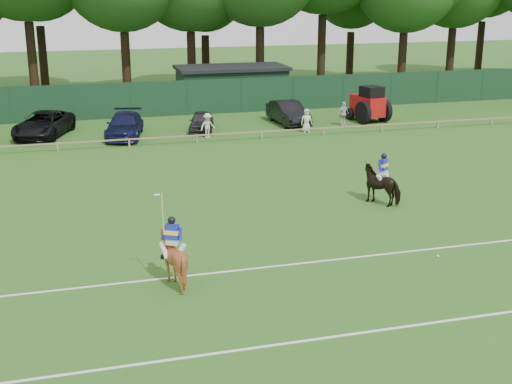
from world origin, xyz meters
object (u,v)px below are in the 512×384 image
object	(u,v)px
utility_shed	(232,86)
spectator_right	(307,121)
estate_black	(288,113)
hatch_grey	(202,121)
spectator_mid	(343,114)
polo_ball	(438,256)
horse_chestnut	(173,259)
horse_dark	(382,185)
suv_black	(44,124)
tractor	(369,105)
spectator_left	(208,126)
sedan_navy	(125,125)

from	to	relation	value
utility_shed	spectator_right	bearing A→B (deg)	-78.06
utility_shed	estate_black	bearing A→B (deg)	-76.06
hatch_grey	spectator_mid	size ratio (longest dim) A/B	2.25
spectator_right	polo_ball	distance (m)	21.08
horse_chestnut	estate_black	size ratio (longest dim) A/B	0.37
horse_dark	suv_black	size ratio (longest dim) A/B	0.36
hatch_grey	estate_black	bearing A→B (deg)	20.96
utility_shed	horse_dark	bearing A→B (deg)	-88.82
suv_black	tractor	bearing A→B (deg)	16.97
estate_black	tractor	distance (m)	5.63
suv_black	hatch_grey	distance (m)	9.79
horse_dark	spectator_right	distance (m)	14.85
suv_black	spectator_right	bearing A→B (deg)	8.48
estate_black	spectator_left	world-z (taller)	spectator_left
horse_dark	hatch_grey	distance (m)	17.52
spectator_left	spectator_right	bearing A→B (deg)	-17.21
suv_black	spectator_right	xyz separation A→B (m)	(16.10, -3.14, -0.01)
estate_black	utility_shed	bearing A→B (deg)	100.17
spectator_left	hatch_grey	bearing A→B (deg)	72.16
suv_black	spectator_left	size ratio (longest dim) A/B	3.57
horse_chestnut	spectator_mid	xyz separation A→B (m)	(14.77, 21.93, -0.04)
spectator_left	polo_ball	world-z (taller)	spectator_left
suv_black	polo_ball	bearing A→B (deg)	-41.08
spectator_mid	spectator_right	distance (m)	3.32
utility_shed	sedan_navy	bearing A→B (deg)	-134.26
sedan_navy	spectator_mid	size ratio (longest dim) A/B	3.13
spectator_left	utility_shed	world-z (taller)	utility_shed
spectator_right	tractor	size ratio (longest dim) A/B	0.46
horse_chestnut	spectator_mid	world-z (taller)	horse_chestnut
polo_ball	spectator_left	bearing A→B (deg)	100.40
sedan_navy	spectator_right	xyz separation A→B (m)	(11.29, -1.61, 0.02)
estate_black	utility_shed	xyz separation A→B (m)	(-1.99, 8.01, 0.78)
hatch_grey	spectator_right	world-z (taller)	spectator_right
spectator_right	utility_shed	xyz separation A→B (m)	(-2.29, 10.84, 0.79)
estate_black	polo_ball	world-z (taller)	estate_black
hatch_grey	tractor	distance (m)	11.66
sedan_navy	spectator_left	world-z (taller)	spectator_left
horse_dark	spectator_left	size ratio (longest dim) A/B	1.27
spectator_right	tractor	xyz separation A→B (m)	(5.28, 2.19, 0.41)
estate_black	polo_ball	xyz separation A→B (m)	(-2.25, -23.74, -0.72)
horse_dark	suv_black	distance (m)	22.92
utility_shed	spectator_mid	bearing A→B (deg)	-60.72
spectator_mid	tractor	world-z (taller)	tractor
horse_chestnut	suv_black	bearing A→B (deg)	-50.16
horse_chestnut	polo_ball	world-z (taller)	horse_chestnut
hatch_grey	utility_shed	distance (m)	9.63
hatch_grey	spectator_mid	bearing A→B (deg)	9.55
hatch_grey	polo_ball	world-z (taller)	hatch_grey
hatch_grey	spectator_right	distance (m)	6.72
tractor	polo_ball	bearing A→B (deg)	-119.87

